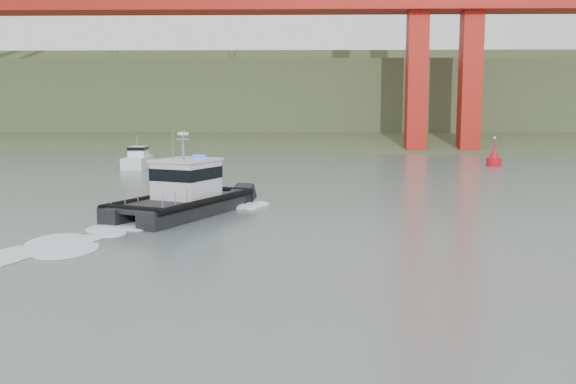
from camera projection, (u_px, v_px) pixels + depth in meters
ground at (275, 289)px, 23.53m from camera, size 400.00×400.00×0.00m
headlands at (299, 107)px, 147.06m from camera, size 500.00×105.36×27.12m
patrol_boat at (184, 193)px, 40.16m from camera, size 8.12×11.68×5.34m
motorboat at (138, 159)px, 72.58m from camera, size 2.55×6.92×3.76m
nav_buoy at (494, 158)px, 74.28m from camera, size 1.75×1.75×3.64m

